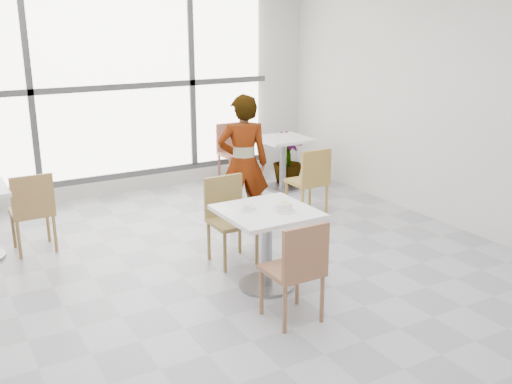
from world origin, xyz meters
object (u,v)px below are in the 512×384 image
person (243,164)px  bg_table_right (283,156)px  main_table (267,234)px  chair_far (228,213)px  oatmeal_bowl (283,206)px  bg_chair_right_far (232,148)px  plant_right (287,159)px  bg_chair_right_near (311,178)px  chair_near (298,266)px  coffee_cup (247,208)px  bg_chair_left_near (32,208)px

person → bg_table_right: size_ratio=2.12×
main_table → chair_far: chair_far is taller
oatmeal_bowl → bg_chair_right_far: size_ratio=0.24×
bg_chair_right_far → bg_table_right: bearing=-59.3°
plant_right → bg_chair_right_near: bearing=-112.0°
oatmeal_bowl → chair_near: bearing=-112.1°
coffee_cup → main_table: bearing=-21.2°
bg_chair_right_near → bg_table_right: bearing=-107.3°
oatmeal_bowl → bg_chair_right_near: (1.39, 1.54, -0.29)m
chair_far → bg_chair_right_far: (1.46, 2.66, 0.00)m
bg_chair_left_near → bg_chair_right_near: same height
chair_near → bg_chair_left_near: same height
chair_far → person: size_ratio=0.55×
bg_chair_left_near → plant_right: 3.85m
chair_far → bg_table_right: bearing=45.5°
coffee_cup → bg_chair_right_far: size_ratio=0.18×
bg_chair_left_near → coffee_cup: bearing=129.2°
chair_far → bg_chair_left_near: 2.06m
main_table → plant_right: plant_right is taller
bg_chair_right_near → chair_near: bearing=52.5°
person → bg_table_right: person is taller
coffee_cup → bg_chair_right_near: size_ratio=0.18×
bg_chair_left_near → bg_chair_right_near: size_ratio=1.00×
chair_near → bg_table_right: chair_near is taller
oatmeal_bowl → bg_chair_left_near: size_ratio=0.24×
bg_table_right → plant_right: bearing=40.9°
person → plant_right: person is taller
bg_table_right → bg_chair_left_near: bearing=-168.4°
main_table → oatmeal_bowl: 0.31m
main_table → bg_chair_right_near: bg_chair_right_near is taller
person → plant_right: size_ratio=2.06×
main_table → bg_table_right: 3.26m
main_table → bg_chair_right_far: bg_chair_right_far is taller
chair_near → person: 2.24m
chair_near → plant_right: 4.13m
coffee_cup → bg_chair_left_near: 2.42m
chair_near → bg_table_right: (2.01, 3.35, -0.01)m
person → bg_chair_right_far: bearing=-93.0°
chair_near → person: (0.68, 2.12, 0.30)m
chair_far → bg_chair_left_near: (-1.68, 1.19, 0.00)m
bg_chair_right_near → oatmeal_bowl: bearing=47.9°
chair_near → bg_table_right: 3.91m
bg_chair_left_near → bg_table_right: bearing=-168.4°
coffee_cup → bg_table_right: bearing=51.7°
person → bg_chair_right_near: person is taller
bg_chair_left_near → bg_chair_right_far: 3.46m
oatmeal_bowl → coffee_cup: (-0.27, 0.17, -0.01)m
main_table → plant_right: 3.48m
bg_table_right → bg_chair_right_near: size_ratio=0.86×
oatmeal_bowl → coffee_cup: size_ratio=1.32×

